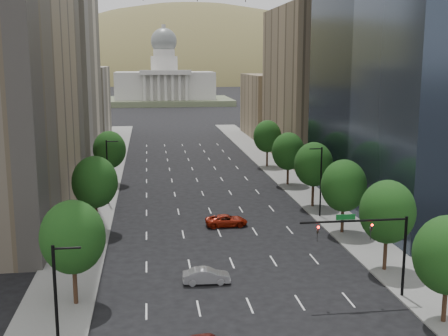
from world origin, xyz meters
name	(u,v)px	position (x,y,z in m)	size (l,w,h in m)	color
sidewalk_left	(90,214)	(-15.50, 60.00, 0.07)	(6.00, 200.00, 0.15)	slate
sidewalk_right	(323,206)	(15.50, 60.00, 0.07)	(6.00, 200.00, 0.15)	slate
midrise_cream_left	(58,71)	(-25.00, 103.00, 17.50)	(14.00, 30.00, 35.00)	beige
filler_left	(80,103)	(-25.00, 136.00, 9.00)	(14.00, 26.00, 18.00)	beige
parking_tan_right	(311,83)	(25.00, 100.00, 15.00)	(14.00, 30.00, 30.00)	#8C7759
filler_right	(275,106)	(25.00, 133.00, 8.00)	(14.00, 26.00, 16.00)	#8C7759
tree_right_0	(448,255)	(14.00, 25.00, 5.39)	(5.20, 5.20, 8.39)	#382316
tree_right_1	(387,212)	(14.00, 36.00, 5.75)	(5.20, 5.20, 8.75)	#382316
tree_right_2	(344,186)	(14.00, 48.00, 5.60)	(5.20, 5.20, 8.61)	#382316
tree_right_3	(314,164)	(14.00, 60.00, 5.89)	(5.20, 5.20, 8.89)	#382316
tree_right_4	(288,151)	(14.00, 74.00, 5.46)	(5.20, 5.20, 8.46)	#382316
tree_right_5	(267,136)	(14.00, 90.00, 5.75)	(5.20, 5.20, 8.75)	#382316
tree_left_0	(73,237)	(-14.00, 32.00, 5.75)	(5.20, 5.20, 8.75)	#382316
tree_left_1	(95,182)	(-14.00, 52.00, 5.96)	(5.20, 5.20, 8.97)	#382316
tree_left_2	(110,150)	(-14.00, 78.00, 5.68)	(5.20, 5.20, 8.68)	#382316
streetlight_rn	(320,180)	(13.44, 55.00, 4.84)	(1.70, 0.20, 9.00)	black
streetlight_ls	(58,312)	(-13.44, 20.00, 4.84)	(1.70, 0.20, 9.00)	black
streetlight_ln	(108,170)	(-13.44, 65.00, 4.84)	(1.70, 0.20, 9.00)	black
traffic_signal	(377,239)	(10.53, 30.00, 5.17)	(9.12, 0.40, 7.38)	black
capitol	(165,85)	(0.00, 249.71, 8.58)	(60.00, 40.00, 35.20)	#596647
foothills	(188,115)	(34.67, 599.39, -37.78)	(720.00, 413.00, 263.00)	olive
car_silver	(206,276)	(-3.01, 35.13, 0.70)	(1.48, 4.24, 1.40)	#99999E
car_red_far	(227,220)	(1.21, 52.62, 0.70)	(2.32, 5.03, 1.40)	#981C0B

